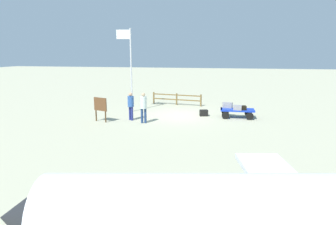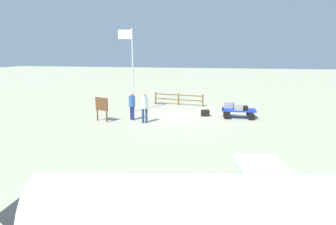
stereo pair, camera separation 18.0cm
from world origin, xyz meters
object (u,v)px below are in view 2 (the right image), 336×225
worker_lead (144,105)px  suitcase_olive (244,108)px  worker_trailing (132,104)px  flagpole (131,63)px  suitcase_maroon (229,105)px  suitcase_grey (205,113)px  suitcase_tan (239,108)px  airplane_near (278,218)px  luggage_cart (238,111)px  signboard (102,106)px

worker_lead → suitcase_olive: bearing=-157.7°
worker_trailing → flagpole: flagpole is taller
suitcase_maroon → suitcase_grey: 1.58m
worker_trailing → flagpole: 3.55m
suitcase_tan → airplane_near: bearing=91.5°
suitcase_olive → worker_lead: 6.09m
worker_trailing → worker_lead: bearing=149.9°
luggage_cart → worker_trailing: 6.60m
suitcase_grey → flagpole: (5.09, -0.46, 3.14)m
signboard → suitcase_tan: bearing=-163.3°
suitcase_tan → airplane_near: (-0.35, 13.10, 0.51)m
flagpole → signboard: flagpole is taller
airplane_near → flagpole: 16.01m
flagpole → suitcase_tan: bearing=173.1°
suitcase_tan → suitcase_grey: (2.09, -0.40, -0.50)m
flagpole → suitcase_grey: bearing=174.8°
suitcase_grey → flagpole: flagpole is taller
suitcase_olive → worker_trailing: 6.81m
suitcase_grey → flagpole: size_ratio=0.10×
suitcase_tan → suitcase_grey: 2.19m
suitcase_maroon → suitcase_tan: bearing=136.9°
suitcase_olive → suitcase_maroon: bearing=-28.4°
flagpole → signboard: size_ratio=3.90×
flagpole → worker_trailing: bearing=109.3°
worker_lead → worker_trailing: (0.95, -0.55, -0.05)m
suitcase_maroon → airplane_near: 13.71m
luggage_cart → signboard: bearing=18.7°
signboard → suitcase_olive: bearing=-163.2°
suitcase_maroon → worker_lead: size_ratio=0.36×
flagpole → signboard: bearing=77.1°
suitcase_grey → worker_lead: size_ratio=0.33×
luggage_cart → suitcase_olive: suitcase_olive is taller
suitcase_olive → signboard: (8.20, 2.48, 0.25)m
suitcase_grey → worker_trailing: size_ratio=0.35×
luggage_cart → flagpole: 7.76m
luggage_cart → suitcase_maroon: 0.73m
worker_lead → signboard: worker_lead is taller
suitcase_grey → flagpole: 6.00m
suitcase_tan → worker_lead: size_ratio=0.30×
suitcase_tan → signboard: signboard is taller
luggage_cart → worker_trailing: worker_trailing is taller
suitcase_olive → suitcase_maroon: 1.01m
airplane_near → worker_trailing: bearing=-59.8°
worker_lead → suitcase_tan: bearing=-157.6°
suitcase_maroon → signboard: (7.31, 2.96, 0.20)m
worker_trailing → flagpole: (0.88, -2.52, 2.34)m
flagpole → airplane_near: bearing=118.3°
suitcase_grey → worker_lead: bearing=38.7°
luggage_cart → suitcase_maroon: bearing=-25.6°
suitcase_tan → flagpole: flagpole is taller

